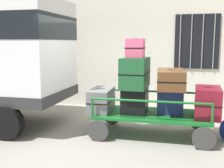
{
  "coord_description": "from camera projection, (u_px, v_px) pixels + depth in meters",
  "views": [
    {
      "loc": [
        1.4,
        -5.74,
        1.97
      ],
      "look_at": [
        0.02,
        0.04,
        1.08
      ],
      "focal_mm": 44.59,
      "sensor_mm": 36.0,
      "label": 1
    }
  ],
  "objects": [
    {
      "name": "suitcase_center_bottom",
      "position": [
        170.0,
        101.0,
        5.81
      ],
      "size": [
        0.55,
        0.33,
        0.55
      ],
      "color": "navy",
      "rests_on": "luggage_cart"
    },
    {
      "name": "building_wall",
      "position": [
        131.0,
        25.0,
        8.24
      ],
      "size": [
        12.0,
        0.38,
        5.0
      ],
      "color": "silver",
      "rests_on": "ground"
    },
    {
      "name": "suitcase_center_middle",
      "position": [
        171.0,
        79.0,
        5.73
      ],
      "size": [
        0.61,
        1.09,
        0.39
      ],
      "color": "brown",
      "rests_on": "suitcase_center_bottom"
    },
    {
      "name": "suitcase_midright_bottom",
      "position": [
        208.0,
        102.0,
        5.59
      ],
      "size": [
        0.55,
        0.88,
        0.61
      ],
      "color": "maroon",
      "rests_on": "luggage_cart"
    },
    {
      "name": "ground_plane",
      "position": [
        111.0,
        133.0,
        6.14
      ],
      "size": [
        40.0,
        40.0,
        0.0
      ],
      "primitive_type": "plane",
      "color": "gray"
    },
    {
      "name": "cart_railing",
      "position": [
        152.0,
        98.0,
        5.85
      ],
      "size": [
        2.34,
        1.16,
        0.4
      ],
      "color": "#146023",
      "rests_on": "luggage_cart"
    },
    {
      "name": "suitcase_midleft_top",
      "position": [
        135.0,
        48.0,
        5.75
      ],
      "size": [
        0.38,
        0.46,
        0.39
      ],
      "color": "#CC4C72",
      "rests_on": "suitcase_midleft_middle"
    },
    {
      "name": "suitcase_midleft_bottom",
      "position": [
        135.0,
        100.0,
        5.95
      ],
      "size": [
        0.53,
        0.66,
        0.54
      ],
      "color": "black",
      "rests_on": "luggage_cart"
    },
    {
      "name": "suitcase_midleft_middle",
      "position": [
        135.0,
        73.0,
        5.86
      ],
      "size": [
        0.55,
        0.96,
        0.65
      ],
      "color": "#194C28",
      "rests_on": "suitcase_midleft_bottom"
    },
    {
      "name": "suitcase_left_bottom",
      "position": [
        102.0,
        100.0,
        6.11
      ],
      "size": [
        0.49,
        0.97,
        0.49
      ],
      "color": "slate",
      "rests_on": "luggage_cart"
    },
    {
      "name": "luggage_cart",
      "position": [
        152.0,
        117.0,
        5.91
      ],
      "size": [
        2.46,
        1.3,
        0.48
      ],
      "color": "#146023",
      "rests_on": "ground"
    }
  ]
}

